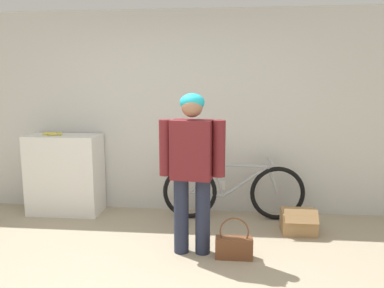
{
  "coord_description": "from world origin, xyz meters",
  "views": [
    {
      "loc": [
        0.62,
        -2.58,
        1.69
      ],
      "look_at": [
        0.27,
        0.95,
        1.11
      ],
      "focal_mm": 35.0,
      "sensor_mm": 36.0,
      "label": 1
    }
  ],
  "objects_px": {
    "banana": "(53,134)",
    "handbag": "(234,246)",
    "person": "(192,161)",
    "bicycle": "(233,191)",
    "cardboard_box": "(298,222)"
  },
  "relations": [
    {
      "from": "banana",
      "to": "handbag",
      "type": "xyz_separation_m",
      "value": [
        2.3,
        -1.08,
        -0.93
      ]
    },
    {
      "from": "person",
      "to": "cardboard_box",
      "type": "bearing_deg",
      "value": 35.19
    },
    {
      "from": "person",
      "to": "banana",
      "type": "bearing_deg",
      "value": 159.32
    },
    {
      "from": "bicycle",
      "to": "cardboard_box",
      "type": "xyz_separation_m",
      "value": [
        0.74,
        -0.36,
        -0.23
      ]
    },
    {
      "from": "bicycle",
      "to": "banana",
      "type": "distance_m",
      "value": 2.4
    },
    {
      "from": "person",
      "to": "handbag",
      "type": "xyz_separation_m",
      "value": [
        0.42,
        -0.09,
        -0.81
      ]
    },
    {
      "from": "handbag",
      "to": "cardboard_box",
      "type": "distance_m",
      "value": 1.03
    },
    {
      "from": "bicycle",
      "to": "banana",
      "type": "relative_size",
      "value": 6.19
    },
    {
      "from": "person",
      "to": "bicycle",
      "type": "distance_m",
      "value": 1.22
    },
    {
      "from": "handbag",
      "to": "banana",
      "type": "bearing_deg",
      "value": 154.9
    },
    {
      "from": "cardboard_box",
      "to": "person",
      "type": "bearing_deg",
      "value": -151.82
    },
    {
      "from": "handbag",
      "to": "cardboard_box",
      "type": "bearing_deg",
      "value": 43.83
    },
    {
      "from": "banana",
      "to": "handbag",
      "type": "bearing_deg",
      "value": -25.1
    },
    {
      "from": "bicycle",
      "to": "handbag",
      "type": "xyz_separation_m",
      "value": [
        -0.0,
        -1.07,
        -0.24
      ]
    },
    {
      "from": "person",
      "to": "bicycle",
      "type": "relative_size",
      "value": 0.9
    }
  ]
}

